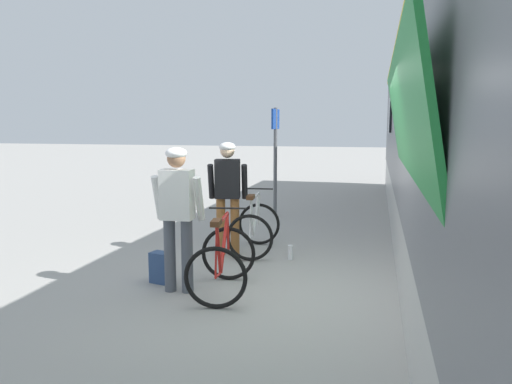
{
  "coord_description": "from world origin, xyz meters",
  "views": [
    {
      "loc": [
        1.0,
        -5.46,
        2.02
      ],
      "look_at": [
        -0.7,
        1.37,
        1.05
      ],
      "focal_mm": 34.11,
      "sensor_mm": 36.0,
      "label": 1
    }
  ],
  "objects_px": {
    "cyclist_near_in_white": "(177,206)",
    "water_bottle_near_the_bikes": "(290,252)",
    "backpack_on_platform": "(162,268)",
    "bicycle_far_white": "(255,228)",
    "cyclist_far_in_dark": "(228,188)",
    "bicycle_near_red": "(222,261)",
    "platform_sign_post": "(275,143)"
  },
  "relations": [
    {
      "from": "cyclist_near_in_white",
      "to": "water_bottle_near_the_bikes",
      "type": "distance_m",
      "value": 2.24
    },
    {
      "from": "backpack_on_platform",
      "to": "bicycle_far_white",
      "type": "bearing_deg",
      "value": 77.92
    },
    {
      "from": "cyclist_far_in_dark",
      "to": "cyclist_near_in_white",
      "type": "bearing_deg",
      "value": -92.47
    },
    {
      "from": "water_bottle_near_the_bikes",
      "to": "bicycle_far_white",
      "type": "bearing_deg",
      "value": 155.45
    },
    {
      "from": "bicycle_near_red",
      "to": "water_bottle_near_the_bikes",
      "type": "relative_size",
      "value": 5.22
    },
    {
      "from": "cyclist_near_in_white",
      "to": "platform_sign_post",
      "type": "xyz_separation_m",
      "value": [
        0.09,
        5.33,
        0.57
      ]
    },
    {
      "from": "bicycle_far_white",
      "to": "platform_sign_post",
      "type": "bearing_deg",
      "value": 96.13
    },
    {
      "from": "platform_sign_post",
      "to": "cyclist_near_in_white",
      "type": "bearing_deg",
      "value": -90.98
    },
    {
      "from": "bicycle_near_red",
      "to": "platform_sign_post",
      "type": "relative_size",
      "value": 0.49
    },
    {
      "from": "bicycle_near_red",
      "to": "platform_sign_post",
      "type": "bearing_deg",
      "value": 94.84
    },
    {
      "from": "cyclist_near_in_white",
      "to": "water_bottle_near_the_bikes",
      "type": "relative_size",
      "value": 7.87
    },
    {
      "from": "cyclist_far_in_dark",
      "to": "platform_sign_post",
      "type": "height_order",
      "value": "platform_sign_post"
    },
    {
      "from": "water_bottle_near_the_bikes",
      "to": "platform_sign_post",
      "type": "bearing_deg",
      "value": 105.28
    },
    {
      "from": "water_bottle_near_the_bikes",
      "to": "cyclist_near_in_white",
      "type": "bearing_deg",
      "value": -122.09
    },
    {
      "from": "cyclist_far_in_dark",
      "to": "platform_sign_post",
      "type": "distance_m",
      "value": 3.6
    },
    {
      "from": "bicycle_far_white",
      "to": "backpack_on_platform",
      "type": "height_order",
      "value": "bicycle_far_white"
    },
    {
      "from": "backpack_on_platform",
      "to": "platform_sign_post",
      "type": "distance_m",
      "value": 5.29
    },
    {
      "from": "water_bottle_near_the_bikes",
      "to": "platform_sign_post",
      "type": "relative_size",
      "value": 0.09
    },
    {
      "from": "cyclist_near_in_white",
      "to": "bicycle_near_red",
      "type": "bearing_deg",
      "value": 6.46
    },
    {
      "from": "bicycle_far_white",
      "to": "platform_sign_post",
      "type": "xyz_separation_m",
      "value": [
        -0.36,
        3.32,
        1.22
      ]
    },
    {
      "from": "bicycle_near_red",
      "to": "bicycle_far_white",
      "type": "bearing_deg",
      "value": 92.64
    },
    {
      "from": "bicycle_near_red",
      "to": "bicycle_far_white",
      "type": "height_order",
      "value": "same"
    },
    {
      "from": "cyclist_near_in_white",
      "to": "backpack_on_platform",
      "type": "relative_size",
      "value": 4.4
    },
    {
      "from": "platform_sign_post",
      "to": "backpack_on_platform",
      "type": "bearing_deg",
      "value": -94.94
    },
    {
      "from": "cyclist_far_in_dark",
      "to": "backpack_on_platform",
      "type": "distance_m",
      "value": 1.79
    },
    {
      "from": "bicycle_near_red",
      "to": "platform_sign_post",
      "type": "distance_m",
      "value": 5.43
    },
    {
      "from": "cyclist_far_in_dark",
      "to": "bicycle_near_red",
      "type": "xyz_separation_m",
      "value": [
        0.46,
        -1.71,
        -0.65
      ]
    },
    {
      "from": "backpack_on_platform",
      "to": "water_bottle_near_the_bikes",
      "type": "distance_m",
      "value": 2.05
    },
    {
      "from": "cyclist_far_in_dark",
      "to": "platform_sign_post",
      "type": "relative_size",
      "value": 0.73
    },
    {
      "from": "cyclist_far_in_dark",
      "to": "water_bottle_near_the_bikes",
      "type": "height_order",
      "value": "cyclist_far_in_dark"
    },
    {
      "from": "bicycle_far_white",
      "to": "cyclist_near_in_white",
      "type": "bearing_deg",
      "value": -102.59
    },
    {
      "from": "bicycle_near_red",
      "to": "bicycle_far_white",
      "type": "xyz_separation_m",
      "value": [
        -0.09,
        1.95,
        0.0
      ]
    }
  ]
}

